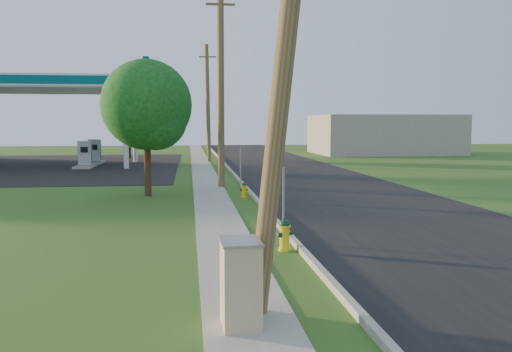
{
  "coord_description": "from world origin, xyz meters",
  "views": [
    {
      "loc": [
        -2.17,
        -9.53,
        3.1
      ],
      "look_at": [
        0.0,
        8.0,
        1.4
      ],
      "focal_mm": 38.0,
      "sensor_mm": 36.0,
      "label": 1
    }
  ],
  "objects_px": {
    "tree_verge": "(149,108)",
    "hydrant_far": "(221,163)",
    "tree_lot": "(129,105)",
    "hydrant_mid": "(244,190)",
    "hydrant_near": "(285,235)",
    "utility_pole_mid": "(221,86)",
    "fuel_pump_se": "(95,154)",
    "utility_pole_near": "(289,15)",
    "utility_cabinet": "(241,284)",
    "price_pylon": "(147,83)",
    "utility_pole_far": "(208,103)",
    "fuel_pump_ne": "(85,158)"
  },
  "relations": [
    {
      "from": "utility_pole_far",
      "to": "hydrant_far",
      "type": "height_order",
      "value": "utility_pole_far"
    },
    {
      "from": "hydrant_near",
      "to": "utility_cabinet",
      "type": "xyz_separation_m",
      "value": [
        -1.54,
        -4.85,
        0.28
      ]
    },
    {
      "from": "utility_pole_mid",
      "to": "tree_lot",
      "type": "xyz_separation_m",
      "value": [
        -6.88,
        23.85,
        -0.12
      ]
    },
    {
      "from": "tree_verge",
      "to": "hydrant_near",
      "type": "relative_size",
      "value": 7.1
    },
    {
      "from": "fuel_pump_ne",
      "to": "fuel_pump_se",
      "type": "height_order",
      "value": "same"
    },
    {
      "from": "utility_pole_mid",
      "to": "fuel_pump_ne",
      "type": "bearing_deg",
      "value": 124.4
    },
    {
      "from": "fuel_pump_se",
      "to": "tree_lot",
      "type": "xyz_separation_m",
      "value": [
        2.02,
        6.85,
        4.11
      ]
    },
    {
      "from": "utility_pole_near",
      "to": "utility_pole_mid",
      "type": "xyz_separation_m",
      "value": [
        -0.0,
        18.0,
        0.15
      ]
    },
    {
      "from": "utility_pole_near",
      "to": "hydrant_mid",
      "type": "relative_size",
      "value": 14.29
    },
    {
      "from": "hydrant_near",
      "to": "hydrant_far",
      "type": "relative_size",
      "value": 1.17
    },
    {
      "from": "utility_pole_near",
      "to": "price_pylon",
      "type": "distance_m",
      "value": 23.83
    },
    {
      "from": "price_pylon",
      "to": "hydrant_near",
      "type": "distance_m",
      "value": 20.37
    },
    {
      "from": "hydrant_mid",
      "to": "utility_cabinet",
      "type": "bearing_deg",
      "value": -96.0
    },
    {
      "from": "tree_lot",
      "to": "hydrant_far",
      "type": "bearing_deg",
      "value": -59.21
    },
    {
      "from": "hydrant_near",
      "to": "tree_verge",
      "type": "bearing_deg",
      "value": 110.41
    },
    {
      "from": "hydrant_near",
      "to": "utility_cabinet",
      "type": "relative_size",
      "value": 0.61
    },
    {
      "from": "fuel_pump_ne",
      "to": "utility_cabinet",
      "type": "bearing_deg",
      "value": -75.62
    },
    {
      "from": "fuel_pump_se",
      "to": "tree_lot",
      "type": "bearing_deg",
      "value": 73.59
    },
    {
      "from": "utility_cabinet",
      "to": "tree_verge",
      "type": "bearing_deg",
      "value": 98.91
    },
    {
      "from": "fuel_pump_ne",
      "to": "fuel_pump_se",
      "type": "relative_size",
      "value": 1.0
    },
    {
      "from": "utility_pole_near",
      "to": "utility_pole_far",
      "type": "bearing_deg",
      "value": 90.0
    },
    {
      "from": "utility_cabinet",
      "to": "hydrant_near",
      "type": "bearing_deg",
      "value": 72.36
    },
    {
      "from": "hydrant_far",
      "to": "fuel_pump_se",
      "type": "bearing_deg",
      "value": 148.96
    },
    {
      "from": "fuel_pump_se",
      "to": "utility_cabinet",
      "type": "relative_size",
      "value": 2.36
    },
    {
      "from": "utility_pole_far",
      "to": "fuel_pump_ne",
      "type": "bearing_deg",
      "value": -150.67
    },
    {
      "from": "price_pylon",
      "to": "utility_cabinet",
      "type": "distance_m",
      "value": 24.69
    },
    {
      "from": "fuel_pump_se",
      "to": "utility_pole_mid",
      "type": "bearing_deg",
      "value": -62.37
    },
    {
      "from": "tree_lot",
      "to": "utility_pole_mid",
      "type": "bearing_deg",
      "value": -73.9
    },
    {
      "from": "price_pylon",
      "to": "utility_pole_far",
      "type": "bearing_deg",
      "value": 72.67
    },
    {
      "from": "utility_pole_mid",
      "to": "tree_lot",
      "type": "bearing_deg",
      "value": 106.1
    },
    {
      "from": "utility_pole_near",
      "to": "hydrant_far",
      "type": "height_order",
      "value": "utility_pole_near"
    },
    {
      "from": "utility_pole_near",
      "to": "fuel_pump_ne",
      "type": "bearing_deg",
      "value": 106.02
    },
    {
      "from": "fuel_pump_ne",
      "to": "hydrant_near",
      "type": "xyz_separation_m",
      "value": [
        9.62,
        -26.68,
        -0.32
      ]
    },
    {
      "from": "fuel_pump_ne",
      "to": "utility_cabinet",
      "type": "xyz_separation_m",
      "value": [
        8.08,
        -31.53,
        -0.04
      ]
    },
    {
      "from": "hydrant_near",
      "to": "fuel_pump_se",
      "type": "bearing_deg",
      "value": 107.41
    },
    {
      "from": "fuel_pump_ne",
      "to": "hydrant_mid",
      "type": "relative_size",
      "value": 4.82
    },
    {
      "from": "utility_pole_mid",
      "to": "hydrant_far",
      "type": "bearing_deg",
      "value": 86.9
    },
    {
      "from": "utility_pole_mid",
      "to": "fuel_pump_se",
      "type": "height_order",
      "value": "utility_pole_mid"
    },
    {
      "from": "tree_verge",
      "to": "hydrant_far",
      "type": "bearing_deg",
      "value": 74.84
    },
    {
      "from": "fuel_pump_se",
      "to": "tree_verge",
      "type": "xyz_separation_m",
      "value": [
        5.65,
        -19.99,
        3.04
      ]
    },
    {
      "from": "price_pylon",
      "to": "hydrant_far",
      "type": "distance_m",
      "value": 8.92
    },
    {
      "from": "hydrant_near",
      "to": "utility_pole_near",
      "type": "bearing_deg",
      "value": -99.52
    },
    {
      "from": "tree_lot",
      "to": "hydrant_mid",
      "type": "bearing_deg",
      "value": -74.73
    },
    {
      "from": "utility_pole_mid",
      "to": "hydrant_mid",
      "type": "distance_m",
      "value": 6.14
    },
    {
      "from": "hydrant_far",
      "to": "fuel_pump_ne",
      "type": "bearing_deg",
      "value": 169.73
    },
    {
      "from": "fuel_pump_ne",
      "to": "utility_cabinet",
      "type": "height_order",
      "value": "fuel_pump_ne"
    },
    {
      "from": "tree_verge",
      "to": "tree_lot",
      "type": "xyz_separation_m",
      "value": [
        -3.63,
        26.84,
        1.07
      ]
    },
    {
      "from": "fuel_pump_ne",
      "to": "hydrant_mid",
      "type": "bearing_deg",
      "value": -60.47
    },
    {
      "from": "hydrant_near",
      "to": "utility_pole_mid",
      "type": "bearing_deg",
      "value": 93.03
    },
    {
      "from": "utility_pole_near",
      "to": "utility_cabinet",
      "type": "height_order",
      "value": "utility_pole_near"
    }
  ]
}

